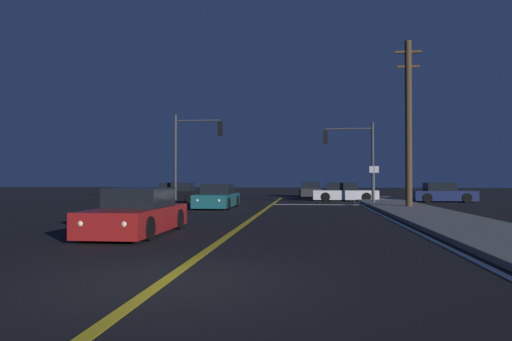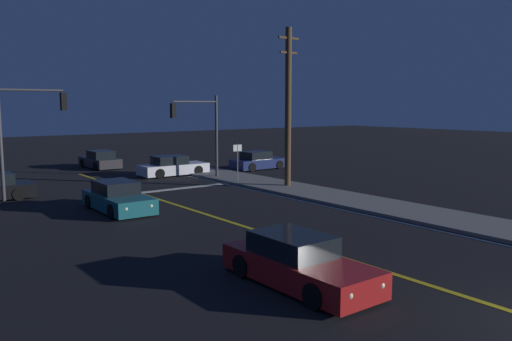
# 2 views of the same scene
# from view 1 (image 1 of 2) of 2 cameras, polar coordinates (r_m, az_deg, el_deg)

# --- Properties ---
(ground_plane) EXTENTS (160.00, 160.00, 0.00)m
(ground_plane) POSITION_cam_1_polar(r_m,az_deg,el_deg) (7.65, -11.13, -13.19)
(ground_plane) COLOR black
(sidewalk_right) EXTENTS (3.20, 42.45, 0.15)m
(sidewalk_right) POSITION_cam_1_polar(r_m,az_deg,el_deg) (19.66, 21.52, -5.45)
(sidewalk_right) COLOR slate
(sidewalk_right) RESTS_ON ground
(lane_line_center) EXTENTS (0.20, 40.09, 0.01)m
(lane_line_center) POSITION_cam_1_polar(r_m,az_deg,el_deg) (19.12, -0.38, -5.86)
(lane_line_center) COLOR gold
(lane_line_center) RESTS_ON ground
(lane_line_edge_right) EXTENTS (0.16, 40.09, 0.01)m
(lane_line_edge_right) POSITION_cam_1_polar(r_m,az_deg,el_deg) (19.27, 16.18, -5.78)
(lane_line_edge_right) COLOR silver
(lane_line_edge_right) RESTS_ON ground
(stop_bar) EXTENTS (5.75, 0.50, 0.01)m
(stop_bar) POSITION_cam_1_polar(r_m,az_deg,el_deg) (29.27, 7.64, -4.17)
(stop_bar) COLOR silver
(stop_bar) RESTS_ON ground
(car_mid_block_red) EXTENTS (1.90, 4.72, 1.34)m
(car_mid_block_red) POSITION_cam_1_polar(r_m,az_deg,el_deg) (14.10, -14.35, -5.19)
(car_mid_block_red) COLOR maroon
(car_mid_block_red) RESTS_ON ground
(car_far_approaching_white) EXTENTS (4.72, 2.05, 1.34)m
(car_far_approaching_white) POSITION_cam_1_polar(r_m,az_deg,el_deg) (34.64, 10.79, -2.72)
(car_far_approaching_white) COLOR silver
(car_far_approaching_white) RESTS_ON ground
(car_lead_oncoming_black) EXTENTS (4.72, 2.03, 1.34)m
(car_lead_oncoming_black) POSITION_cam_1_polar(r_m,az_deg,el_deg) (33.09, -10.02, -2.80)
(car_lead_oncoming_black) COLOR black
(car_lead_oncoming_black) RESTS_ON ground
(car_side_waiting_teal) EXTENTS (1.93, 4.58, 1.34)m
(car_side_waiting_teal) POSITION_cam_1_polar(r_m,az_deg,el_deg) (25.85, -4.78, -3.32)
(car_side_waiting_teal) COLOR #195960
(car_side_waiting_teal) RESTS_ON ground
(car_following_oncoming_charcoal) EXTENTS (2.00, 4.25, 1.34)m
(car_following_oncoming_charcoal) POSITION_cam_1_polar(r_m,az_deg,el_deg) (41.54, 6.70, -2.45)
(car_following_oncoming_charcoal) COLOR #2D2D33
(car_following_oncoming_charcoal) RESTS_ON ground
(car_distant_tail_navy) EXTENTS (4.27, 1.96, 1.34)m
(car_distant_tail_navy) POSITION_cam_1_polar(r_m,az_deg,el_deg) (34.95, 21.94, -2.65)
(car_distant_tail_navy) COLOR navy
(car_distant_tail_navy) RESTS_ON ground
(traffic_signal_near_right) EXTENTS (3.35, 0.28, 5.38)m
(traffic_signal_near_right) POSITION_cam_1_polar(r_m,az_deg,el_deg) (31.73, 11.99, 2.51)
(traffic_signal_near_right) COLOR #38383D
(traffic_signal_near_right) RESTS_ON ground
(traffic_signal_far_left) EXTENTS (3.26, 0.28, 5.89)m
(traffic_signal_far_left) POSITION_cam_1_polar(r_m,az_deg,el_deg) (31.16, -7.90, 3.15)
(traffic_signal_far_left) COLOR #38383D
(traffic_signal_far_left) RESTS_ON ground
(utility_pole_right) EXTENTS (1.43, 0.36, 9.08)m
(utility_pole_right) POSITION_cam_1_polar(r_m,az_deg,el_deg) (26.42, 18.24, 5.63)
(utility_pole_right) COLOR #4C3823
(utility_pole_right) RESTS_ON ground
(street_sign_corner) EXTENTS (0.56, 0.12, 2.44)m
(street_sign_corner) POSITION_cam_1_polar(r_m,az_deg,el_deg) (28.99, 14.33, -0.95)
(street_sign_corner) COLOR slate
(street_sign_corner) RESTS_ON ground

